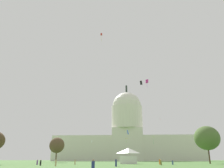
% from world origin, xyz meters
% --- Properties ---
extents(capitol_building, '(136.33, 29.28, 71.75)m').
position_xyz_m(capitol_building, '(1.87, 193.65, 22.57)').
color(capitol_building, silver).
rests_on(capitol_building, ground_plane).
extents(event_tent, '(6.46, 5.50, 5.55)m').
position_xyz_m(event_tent, '(2.44, 63.68, 2.77)').
color(event_tent, white).
rests_on(event_tent, ground_plane).
extents(tree_east_near, '(13.65, 14.15, 13.90)m').
position_xyz_m(tree_east_near, '(32.78, 67.56, 9.36)').
color(tree_east_near, '#42301E').
rests_on(tree_east_near, ground_plane).
extents(tree_west_near, '(9.91, 9.39, 12.25)m').
position_xyz_m(tree_west_near, '(-33.84, 93.55, 8.36)').
color(tree_west_near, brown).
rests_on(tree_west_near, ground_plane).
extents(person_navy_edge_west, '(0.43, 0.43, 1.58)m').
position_xyz_m(person_navy_edge_west, '(-1.91, 5.01, 0.71)').
color(person_navy_edge_west, navy).
rests_on(person_navy_edge_west, ground_plane).
extents(person_purple_aisle_center, '(0.46, 0.46, 1.47)m').
position_xyz_m(person_purple_aisle_center, '(-25.44, 47.51, 0.66)').
color(person_purple_aisle_center, '#703D93').
rests_on(person_purple_aisle_center, ground_plane).
extents(person_denim_near_tent, '(0.53, 0.53, 1.48)m').
position_xyz_m(person_denim_near_tent, '(15.81, 49.69, 0.66)').
color(person_denim_near_tent, '#3D5684').
rests_on(person_denim_near_tent, ground_plane).
extents(person_orange_mid_left, '(0.61, 0.61, 1.78)m').
position_xyz_m(person_orange_mid_left, '(12.48, 53.71, 0.81)').
color(person_orange_mid_left, orange).
rests_on(person_orange_mid_left, ground_plane).
extents(person_tan_mid_right, '(0.43, 0.43, 1.67)m').
position_xyz_m(person_tan_mid_right, '(-15.05, 32.49, 0.77)').
color(person_tan_mid_right, tan).
rests_on(person_tan_mid_right, ground_plane).
extents(person_tan_back_right, '(0.43, 0.43, 1.61)m').
position_xyz_m(person_tan_back_right, '(-14.44, 50.68, 0.74)').
color(person_tan_back_right, tan).
rests_on(person_tan_back_right, ground_plane).
extents(person_olive_back_left, '(0.50, 0.50, 1.49)m').
position_xyz_m(person_olive_back_left, '(11.32, 42.03, 0.69)').
color(person_olive_back_left, olive).
rests_on(person_olive_back_left, ground_plane).
extents(person_navy_back_center, '(0.47, 0.47, 1.74)m').
position_xyz_m(person_navy_back_center, '(-0.42, 30.82, 0.80)').
color(person_navy_back_center, navy).
rests_on(person_navy_back_center, ground_plane).
extents(person_black_front_center, '(0.44, 0.44, 1.56)m').
position_xyz_m(person_black_front_center, '(-20.91, 38.14, 0.71)').
color(person_black_front_center, black).
rests_on(person_black_front_center, ground_plane).
extents(kite_magenta_mid, '(1.10, 1.02, 3.41)m').
position_xyz_m(kite_magenta_mid, '(10.32, 60.67, 30.62)').
color(kite_magenta_mid, '#D1339E').
extents(kite_gold_low, '(1.94, 1.32, 2.48)m').
position_xyz_m(kite_gold_low, '(1.24, 108.82, 12.46)').
color(kite_gold_low, gold).
extents(kite_green_mid, '(0.37, 0.62, 2.60)m').
position_xyz_m(kite_green_mid, '(28.21, 157.80, 33.03)').
color(kite_green_mid, green).
extents(kite_black_mid, '(0.74, 0.24, 1.39)m').
position_xyz_m(kite_black_mid, '(6.78, 41.44, 23.64)').
color(kite_black_mid, black).
extents(kite_red_high, '(0.77, 0.81, 4.19)m').
position_xyz_m(kite_red_high, '(-8.59, 65.76, 55.17)').
color(kite_red_high, red).
extents(kite_white_low, '(0.60, 0.62, 1.10)m').
position_xyz_m(kite_white_low, '(-14.75, 85.65, 9.67)').
color(kite_white_low, white).
extents(kite_blue_low, '(0.53, 0.79, 1.40)m').
position_xyz_m(kite_blue_low, '(2.43, 45.42, 9.35)').
color(kite_blue_low, blue).
extents(kite_lime_low, '(1.87, 1.60, 3.59)m').
position_xyz_m(kite_lime_low, '(15.35, 99.00, 12.22)').
color(kite_lime_low, '#8CD133').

